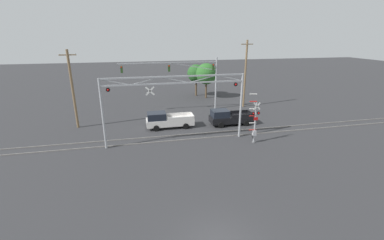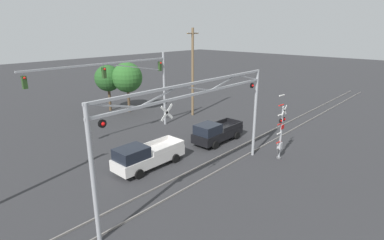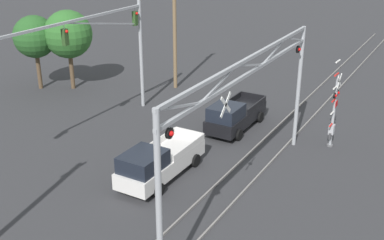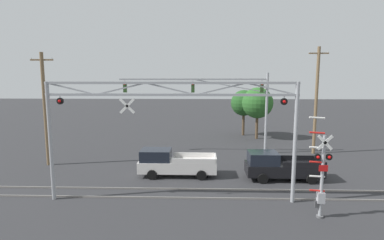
{
  "view_description": "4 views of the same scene",
  "coord_description": "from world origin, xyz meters",
  "px_view_note": "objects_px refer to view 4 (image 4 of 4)",
  "views": [
    {
      "loc": [
        -3.68,
        -10.24,
        10.59
      ],
      "look_at": [
        1.48,
        13.18,
        2.59
      ],
      "focal_mm": 24.0,
      "sensor_mm": 36.0,
      "label": 1
    },
    {
      "loc": [
        -12.86,
        2.66,
        9.81
      ],
      "look_at": [
        2.05,
        16.24,
        3.62
      ],
      "focal_mm": 28.0,
      "sensor_mm": 36.0,
      "label": 2
    },
    {
      "loc": [
        -17.84,
        6.5,
        11.93
      ],
      "look_at": [
        0.75,
        17.29,
        3.07
      ],
      "focal_mm": 45.0,
      "sensor_mm": 36.0,
      "label": 3
    },
    {
      "loc": [
        1.68,
        -2.45,
        7.05
      ],
      "look_at": [
        1.1,
        16.63,
        4.37
      ],
      "focal_mm": 28.0,
      "sensor_mm": 36.0,
      "label": 4
    }
  ],
  "objects_px": {
    "crossing_gantry": "(171,116)",
    "utility_pole_right": "(316,100)",
    "utility_pole_left": "(45,108)",
    "background_tree_far_left_verge": "(257,103)",
    "crossing_signal_mast": "(321,178)",
    "pickup_truck_following": "(279,166)",
    "pickup_truck_lead": "(173,163)",
    "background_tree_beyond_span": "(244,103)",
    "traffic_signal_span": "(227,97)"
  },
  "relations": [
    {
      "from": "crossing_gantry",
      "to": "utility_pole_right",
      "type": "xyz_separation_m",
      "value": [
        12.32,
        11.42,
        0.13
      ]
    },
    {
      "from": "crossing_signal_mast",
      "to": "pickup_truck_lead",
      "type": "relative_size",
      "value": 0.93
    },
    {
      "from": "pickup_truck_following",
      "to": "background_tree_beyond_span",
      "type": "height_order",
      "value": "background_tree_beyond_span"
    },
    {
      "from": "background_tree_beyond_span",
      "to": "background_tree_far_left_verge",
      "type": "distance_m",
      "value": 2.52
    },
    {
      "from": "utility_pole_right",
      "to": "background_tree_beyond_span",
      "type": "bearing_deg",
      "value": 120.99
    },
    {
      "from": "utility_pole_left",
      "to": "background_tree_far_left_verge",
      "type": "relative_size",
      "value": 1.51
    },
    {
      "from": "pickup_truck_lead",
      "to": "crossing_signal_mast",
      "type": "bearing_deg",
      "value": -38.43
    },
    {
      "from": "traffic_signal_span",
      "to": "utility_pole_left",
      "type": "height_order",
      "value": "utility_pole_left"
    },
    {
      "from": "pickup_truck_following",
      "to": "utility_pole_right",
      "type": "relative_size",
      "value": 0.53
    },
    {
      "from": "crossing_signal_mast",
      "to": "traffic_signal_span",
      "type": "height_order",
      "value": "traffic_signal_span"
    },
    {
      "from": "background_tree_far_left_verge",
      "to": "pickup_truck_lead",
      "type": "bearing_deg",
      "value": -122.07
    },
    {
      "from": "crossing_gantry",
      "to": "crossing_signal_mast",
      "type": "xyz_separation_m",
      "value": [
        7.73,
        -1.88,
        -2.88
      ]
    },
    {
      "from": "utility_pole_left",
      "to": "background_tree_beyond_span",
      "type": "relative_size",
      "value": 1.61
    },
    {
      "from": "pickup_truck_lead",
      "to": "pickup_truck_following",
      "type": "relative_size",
      "value": 1.07
    },
    {
      "from": "utility_pole_right",
      "to": "crossing_signal_mast",
      "type": "bearing_deg",
      "value": -109.05
    },
    {
      "from": "traffic_signal_span",
      "to": "background_tree_far_left_verge",
      "type": "xyz_separation_m",
      "value": [
        4.1,
        6.96,
        -1.14
      ]
    },
    {
      "from": "utility_pole_left",
      "to": "background_tree_beyond_span",
      "type": "xyz_separation_m",
      "value": [
        17.74,
        13.47,
        -0.67
      ]
    },
    {
      "from": "crossing_gantry",
      "to": "background_tree_beyond_span",
      "type": "height_order",
      "value": "crossing_gantry"
    },
    {
      "from": "pickup_truck_following",
      "to": "background_tree_far_left_verge",
      "type": "relative_size",
      "value": 0.87
    },
    {
      "from": "crossing_gantry",
      "to": "traffic_signal_span",
      "type": "relative_size",
      "value": 1.02
    },
    {
      "from": "pickup_truck_following",
      "to": "background_tree_beyond_span",
      "type": "bearing_deg",
      "value": 90.77
    },
    {
      "from": "traffic_signal_span",
      "to": "pickup_truck_lead",
      "type": "relative_size",
      "value": 2.46
    },
    {
      "from": "pickup_truck_lead",
      "to": "utility_pole_right",
      "type": "bearing_deg",
      "value": 28.52
    },
    {
      "from": "traffic_signal_span",
      "to": "utility_pole_left",
      "type": "bearing_deg",
      "value": -163.79
    },
    {
      "from": "crossing_signal_mast",
      "to": "utility_pole_right",
      "type": "bearing_deg",
      "value": 70.95
    },
    {
      "from": "crossing_signal_mast",
      "to": "traffic_signal_span",
      "type": "distance_m",
      "value": 13.99
    },
    {
      "from": "crossing_signal_mast",
      "to": "background_tree_far_left_verge",
      "type": "distance_m",
      "value": 20.2
    },
    {
      "from": "crossing_signal_mast",
      "to": "background_tree_beyond_span",
      "type": "distance_m",
      "value": 22.35
    },
    {
      "from": "crossing_gantry",
      "to": "pickup_truck_following",
      "type": "relative_size",
      "value": 2.69
    },
    {
      "from": "crossing_signal_mast",
      "to": "pickup_truck_following",
      "type": "height_order",
      "value": "crossing_signal_mast"
    },
    {
      "from": "pickup_truck_following",
      "to": "traffic_signal_span",
      "type": "bearing_deg",
      "value": 112.72
    },
    {
      "from": "crossing_gantry",
      "to": "utility_pole_right",
      "type": "height_order",
      "value": "utility_pole_right"
    },
    {
      "from": "pickup_truck_lead",
      "to": "background_tree_far_left_verge",
      "type": "relative_size",
      "value": 0.93
    },
    {
      "from": "traffic_signal_span",
      "to": "utility_pole_left",
      "type": "xyz_separation_m",
      "value": [
        -14.91,
        -4.33,
        -0.66
      ]
    },
    {
      "from": "crossing_signal_mast",
      "to": "pickup_truck_lead",
      "type": "xyz_separation_m",
      "value": [
        -8.08,
        6.41,
        -1.15
      ]
    },
    {
      "from": "crossing_gantry",
      "to": "utility_pole_left",
      "type": "height_order",
      "value": "utility_pole_left"
    },
    {
      "from": "crossing_gantry",
      "to": "pickup_truck_following",
      "type": "bearing_deg",
      "value": 28.87
    },
    {
      "from": "utility_pole_left",
      "to": "utility_pole_right",
      "type": "bearing_deg",
      "value": 11.05
    },
    {
      "from": "pickup_truck_lead",
      "to": "utility_pole_right",
      "type": "height_order",
      "value": "utility_pole_right"
    },
    {
      "from": "crossing_gantry",
      "to": "utility_pole_left",
      "type": "distance_m",
      "value": 12.81
    },
    {
      "from": "utility_pole_right",
      "to": "background_tree_beyond_span",
      "type": "distance_m",
      "value": 10.5
    },
    {
      "from": "utility_pole_left",
      "to": "utility_pole_right",
      "type": "distance_m",
      "value": 23.55
    },
    {
      "from": "background_tree_far_left_verge",
      "to": "utility_pole_right",
      "type": "bearing_deg",
      "value": -58.76
    },
    {
      "from": "background_tree_far_left_verge",
      "to": "crossing_signal_mast",
      "type": "bearing_deg",
      "value": -91.37
    },
    {
      "from": "crossing_gantry",
      "to": "pickup_truck_lead",
      "type": "xyz_separation_m",
      "value": [
        -0.35,
        4.53,
        -4.03
      ]
    },
    {
      "from": "pickup_truck_lead",
      "to": "background_tree_beyond_span",
      "type": "xyz_separation_m",
      "value": [
        7.3,
        15.84,
        3.08
      ]
    },
    {
      "from": "crossing_gantry",
      "to": "traffic_signal_span",
      "type": "xyz_separation_m",
      "value": [
        4.12,
        11.24,
        0.38
      ]
    },
    {
      "from": "pickup_truck_lead",
      "to": "utility_pole_left",
      "type": "relative_size",
      "value": 0.62
    },
    {
      "from": "crossing_gantry",
      "to": "background_tree_beyond_span",
      "type": "distance_m",
      "value": 21.54
    },
    {
      "from": "pickup_truck_lead",
      "to": "pickup_truck_following",
      "type": "distance_m",
      "value": 7.54
    }
  ]
}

